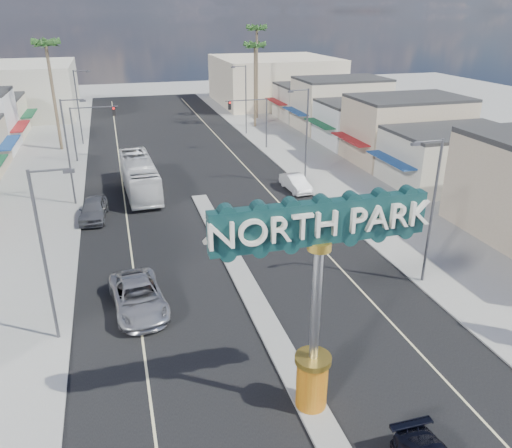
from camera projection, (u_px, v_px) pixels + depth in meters
ground at (197, 193)px, 45.88m from camera, size 160.00×160.00×0.00m
road at (197, 193)px, 45.88m from camera, size 20.00×120.00×0.01m
median_island at (240, 273)px, 31.71m from camera, size 1.30×30.00×0.16m
sidewalk_left at (34, 208)px, 42.29m from camera, size 8.00×120.00×0.12m
sidewalk_right at (337, 180)px, 49.42m from camera, size 8.00×120.00×0.12m
storefront_row_right at (368, 119)px, 62.29m from camera, size 12.00×42.00×6.00m
backdrop_far_left at (8, 90)px, 78.47m from camera, size 20.00×20.00×8.00m
backdrop_far_right at (274, 80)px, 89.67m from camera, size 20.00×20.00×8.00m
gateway_sign at (317, 285)px, 18.79m from camera, size 8.20×1.50×9.15m
traffic_signal_left at (90, 123)px, 54.23m from camera, size 5.09×0.45×6.00m
traffic_signal_right at (252, 114)px, 58.90m from camera, size 5.09×0.45×6.00m
streetlight_l_near at (46, 250)px, 23.56m from camera, size 2.03×0.22×9.00m
streetlight_l_mid at (69, 147)px, 41.23m from camera, size 2.03×0.22×9.00m
streetlight_l_far at (79, 104)px, 60.67m from camera, size 2.03×0.22×9.00m
streetlight_r_near at (431, 206)px, 28.87m from camera, size 2.03×0.22×9.00m
streetlight_r_mid at (305, 132)px, 46.54m from camera, size 2.03×0.22×9.00m
streetlight_r_far at (245, 96)px, 65.98m from camera, size 2.03×0.22×9.00m
palm_left_far at (46, 50)px, 55.73m from camera, size 2.60×2.60×13.10m
palm_right_mid at (255, 50)px, 68.00m from camera, size 2.60×2.60×12.10m
palm_right_far at (257, 34)px, 73.11m from camera, size 2.60×2.60×14.10m
suv_left at (138, 297)px, 27.72m from camera, size 3.31×6.17×1.65m
car_parked_left at (93, 209)px, 39.93m from camera, size 2.45×5.10×1.68m
car_parked_right at (296, 183)px, 46.38m from camera, size 1.87×4.57×1.47m
city_bus at (139, 176)px, 45.68m from camera, size 3.15×11.41×3.15m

